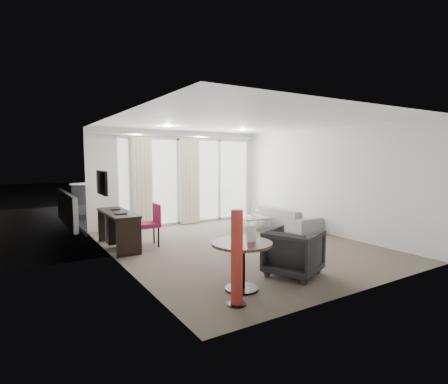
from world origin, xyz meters
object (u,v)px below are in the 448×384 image
sofa (286,218)px  rattan_chair_a (187,200)px  red_lamp (237,258)px  coffee_table (253,223)px  desk (118,230)px  rattan_chair_b (209,197)px  desk_chair (147,225)px  tub_armchair (294,252)px  round_table (242,266)px

sofa → rattan_chair_a: (-1.13, 3.67, 0.15)m
rattan_chair_a → red_lamp: bearing=-93.0°
coffee_table → rattan_chair_a: (-0.30, 3.33, 0.26)m
sofa → desk: bearing=85.5°
rattan_chair_b → desk_chair: bearing=-119.4°
desk_chair → coffee_table: (2.93, 0.22, -0.28)m
tub_armchair → sofa: (2.41, 2.85, -0.09)m
rattan_chair_a → sofa: bearing=-54.9°
round_table → rattan_chair_a: rattan_chair_a is taller
desk → rattan_chair_b: 5.85m
tub_armchair → sofa: size_ratio=0.43×
tub_armchair → red_lamp: bearing=84.5°
round_table → coffee_table: (2.63, 3.27, -0.18)m
tub_armchair → rattan_chair_a: (1.28, 6.52, 0.06)m
coffee_table → sofa: size_ratio=0.39×
coffee_table → rattan_chair_b: rattan_chair_b is taller
desk_chair → rattan_chair_b: size_ratio=1.04×
red_lamp → coffee_table: red_lamp is taller
desk → red_lamp: red_lamp is taller
round_table → sofa: bearing=40.2°
desk → desk_chair: bearing=-21.0°
desk_chair → red_lamp: size_ratio=0.73×
rattan_chair_a → rattan_chair_b: rattan_chair_b is taller
desk → rattan_chair_b: size_ratio=1.85×
sofa → rattan_chair_b: size_ratio=2.20×
desk_chair → rattan_chair_a: desk_chair is taller
round_table → coffee_table: bearing=51.2°
desk_chair → coffee_table: size_ratio=1.22×
sofa → coffee_table: bearing=67.5°
coffee_table → sofa: bearing=-22.5°
red_lamp → rattan_chair_b: bearing=63.1°
desk_chair → tub_armchair: size_ratio=1.11×
red_lamp → rattan_chair_b: red_lamp is taller
sofa → rattan_chair_a: size_ratio=2.21×
round_table → sofa: size_ratio=0.45×
desk_chair → coffee_table: bearing=10.0°
desk → round_table: size_ratio=1.86×
desk → rattan_chair_a: size_ratio=1.86×
desk_chair → sofa: bearing=3.9°
tub_armchair → coffee_table: (1.57, 3.19, -0.20)m
red_lamp → tub_armchair: (1.41, 0.47, -0.24)m
desk → sofa: (4.32, -0.34, -0.10)m
round_table → desk: bearing=104.7°
round_table → rattan_chair_a: (2.33, 6.59, 0.09)m
round_table → tub_armchair: (1.06, 0.07, 0.02)m
round_table → coffee_table: 4.20m
desk_chair → rattan_chair_a: (2.63, 3.54, -0.02)m
desk → sofa: size_ratio=0.84×
red_lamp → coffee_table: (2.98, 3.66, -0.45)m
round_table → red_lamp: bearing=-131.7°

